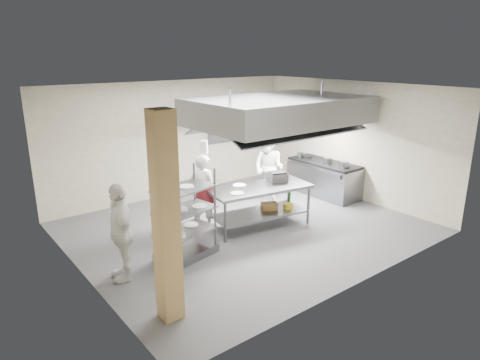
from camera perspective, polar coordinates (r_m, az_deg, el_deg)
floor at (r=9.41m, az=0.72°, el=-6.32°), size 7.00×7.00×0.00m
ceiling at (r=8.69m, az=0.79°, el=12.22°), size 7.00×7.00×0.00m
wall_back at (r=11.37m, az=-8.78°, el=5.45°), size 7.00×0.00×7.00m
wall_left at (r=7.35m, az=-21.07°, el=-1.68°), size 0.00×6.00×6.00m
wall_right at (r=11.40m, az=14.68°, el=5.13°), size 0.00×6.00×6.00m
column at (r=5.89m, az=-9.83°, el=-5.26°), size 0.30×0.30×3.00m
exhaust_hood at (r=9.90m, az=5.26°, el=9.20°), size 4.00×2.50×0.60m
hood_strip_a at (r=9.36m, az=1.15°, el=6.86°), size 1.60×0.12×0.04m
hood_strip_b at (r=10.57m, az=8.82°, el=7.80°), size 1.60×0.12×0.04m
wall_shelf at (r=12.20m, az=-0.99°, el=6.40°), size 1.50×0.28×0.04m
island at (r=9.31m, az=2.62°, el=-3.57°), size 2.34×1.26×0.91m
island_worktop at (r=9.18m, az=2.65°, el=-1.08°), size 2.34×1.26×0.06m
island_undershelf at (r=9.37m, az=2.61°, el=-4.46°), size 2.15×1.14×0.04m
pass_rack at (r=7.88m, az=-7.32°, el=-4.63°), size 1.21×0.85×1.66m
cooking_range at (r=11.64m, az=11.09°, el=0.11°), size 0.80×2.00×0.84m
range_top at (r=11.52m, az=11.21°, el=2.26°), size 0.78×1.96×0.06m
chef_head at (r=9.12m, az=-4.93°, el=-1.56°), size 0.64×0.72×1.66m
chef_line at (r=10.87m, az=3.86°, el=1.60°), size 0.88×1.00×1.71m
chef_plating at (r=7.35m, az=-15.62°, el=-6.68°), size 0.64×1.05×1.68m
griddle at (r=9.55m, az=5.00°, el=0.39°), size 0.47×0.41×0.20m
wicker_basket at (r=9.53m, az=3.93°, el=-3.49°), size 0.42×0.37×0.15m
stockpot at (r=11.30m, az=11.65°, el=2.53°), size 0.23×0.23×0.16m
plate_stack at (r=7.99m, az=-7.24°, el=-6.60°), size 0.28×0.28×0.05m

